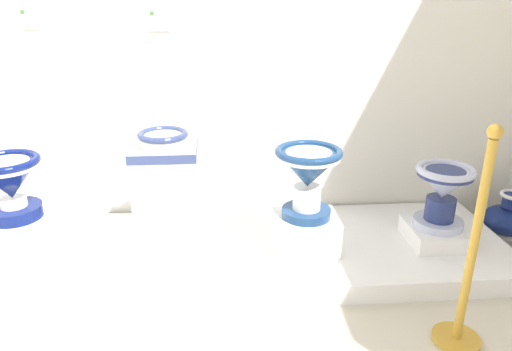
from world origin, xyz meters
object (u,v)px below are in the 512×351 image
(antique_toilet_tall_cobalt, at_px, (9,181))
(info_placard_second, at_px, (159,20))
(info_placard_first, at_px, (29,18))
(plinth_block_pale_glazed, at_px, (169,224))
(antique_toilet_pale_glazed, at_px, (165,168))
(plinth_block_tall_cobalt, at_px, (21,238))
(antique_toilet_squat_floral, at_px, (308,172))
(decorative_vase_corner, at_px, (508,219))
(antique_toilet_broad_patterned, at_px, (443,189))
(plinth_block_squat_floral, at_px, (305,232))
(stanchion_post_near_right, at_px, (468,276))
(plinth_block_broad_patterned, at_px, (436,234))

(antique_toilet_tall_cobalt, distance_m, info_placard_second, 1.26)
(antique_toilet_tall_cobalt, height_order, info_placard_first, info_placard_first)
(plinth_block_pale_glazed, relative_size, antique_toilet_pale_glazed, 0.69)
(plinth_block_tall_cobalt, height_order, antique_toilet_squat_floral, antique_toilet_squat_floral)
(plinth_block_tall_cobalt, bearing_deg, decorative_vase_corner, 4.22)
(antique_toilet_squat_floral, height_order, info_placard_second, info_placard_second)
(antique_toilet_broad_patterned, bearing_deg, plinth_block_tall_cobalt, -179.97)
(plinth_block_squat_floral, distance_m, antique_toilet_squat_floral, 0.38)
(info_placard_second, xyz_separation_m, stanchion_post_near_right, (1.43, -1.31, -1.02))
(plinth_block_pale_glazed, xyz_separation_m, antique_toilet_pale_glazed, (-0.00, -0.00, 0.36))
(plinth_block_pale_glazed, bearing_deg, antique_toilet_pale_glazed, -116.57)
(antique_toilet_squat_floral, distance_m, decorative_vase_corner, 1.50)
(plinth_block_tall_cobalt, xyz_separation_m, stanchion_post_near_right, (2.21, -0.73, 0.11))
(antique_toilet_pale_glazed, height_order, info_placard_first, info_placard_first)
(antique_toilet_broad_patterned, height_order, stanchion_post_near_right, stanchion_post_near_right)
(antique_toilet_pale_glazed, bearing_deg, antique_toilet_broad_patterned, -3.28)
(info_placard_first, distance_m, stanchion_post_near_right, 2.75)
(antique_toilet_broad_patterned, bearing_deg, antique_toilet_squat_floral, -179.16)
(plinth_block_squat_floral, bearing_deg, decorative_vase_corner, 9.44)
(decorative_vase_corner, relative_size, stanchion_post_near_right, 0.30)
(plinth_block_broad_patterned, bearing_deg, info_placard_first, 166.48)
(info_placard_first, bearing_deg, antique_toilet_squat_floral, -20.31)
(info_placard_first, bearing_deg, antique_toilet_broad_patterned, -13.52)
(antique_toilet_tall_cobalt, bearing_deg, antique_toilet_broad_patterned, 0.03)
(info_placard_first, bearing_deg, stanchion_post_near_right, -30.89)
(info_placard_second, bearing_deg, plinth_block_pale_glazed, -86.23)
(plinth_block_pale_glazed, relative_size, decorative_vase_corner, 0.93)
(antique_toilet_squat_floral, xyz_separation_m, decorative_vase_corner, (1.40, 0.23, -0.46))
(antique_toilet_squat_floral, relative_size, decorative_vase_corner, 1.28)
(info_placard_second, height_order, stanchion_post_near_right, info_placard_second)
(antique_toilet_squat_floral, xyz_separation_m, plinth_block_broad_patterned, (0.81, 0.01, -0.43))
(antique_toilet_broad_patterned, bearing_deg, decorative_vase_corner, 20.36)
(info_placard_first, xyz_separation_m, info_placard_second, (0.76, 0.00, -0.01))
(antique_toilet_broad_patterned, relative_size, info_placard_first, 3.18)
(antique_toilet_pale_glazed, height_order, plinth_block_broad_patterned, antique_toilet_pale_glazed)
(antique_toilet_tall_cobalt, relative_size, plinth_block_pale_glazed, 1.17)
(info_placard_second, bearing_deg, antique_toilet_tall_cobalt, -143.81)
(plinth_block_tall_cobalt, xyz_separation_m, antique_toilet_pale_glazed, (0.82, 0.09, 0.36))
(plinth_block_broad_patterned, relative_size, info_placard_second, 2.76)
(plinth_block_squat_floral, xyz_separation_m, plinth_block_broad_patterned, (0.81, 0.01, -0.05))
(plinth_block_broad_patterned, bearing_deg, stanchion_post_near_right, -105.94)
(plinth_block_squat_floral, distance_m, stanchion_post_near_right, 0.95)
(antique_toilet_tall_cobalt, xyz_separation_m, decorative_vase_corner, (3.02, 0.22, -0.45))
(plinth_block_tall_cobalt, relative_size, plinth_block_pale_glazed, 1.03)
(antique_toilet_tall_cobalt, relative_size, antique_toilet_pale_glazed, 0.81)
(antique_toilet_squat_floral, bearing_deg, antique_toilet_pale_glazed, 172.58)
(plinth_block_tall_cobalt, xyz_separation_m, plinth_block_squat_floral, (1.62, -0.01, -0.03))
(antique_toilet_squat_floral, bearing_deg, plinth_block_tall_cobalt, 179.62)
(info_placard_second, bearing_deg, plinth_block_broad_patterned, -19.37)
(antique_toilet_tall_cobalt, height_order, antique_toilet_pale_glazed, antique_toilet_pale_glazed)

